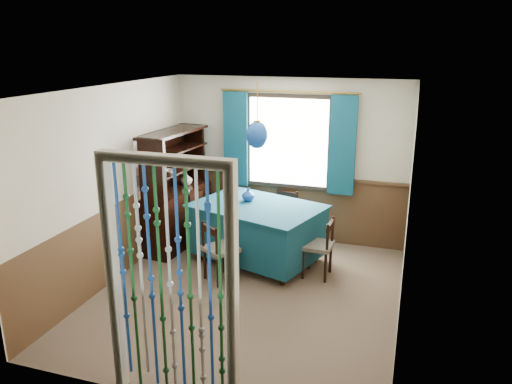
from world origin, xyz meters
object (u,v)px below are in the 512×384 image
(chair_near, at_px, (219,250))
(chair_far, at_px, (283,216))
(dining_table, at_px, (257,229))
(sideboard, at_px, (176,206))
(bowl_shelf, at_px, (169,171))
(vase_sideboard, at_px, (186,178))
(chair_right, at_px, (320,246))
(pendant_lamp, at_px, (257,135))
(vase_table, at_px, (248,195))
(chair_left, at_px, (204,218))

(chair_near, height_order, chair_far, chair_far)
(dining_table, distance_m, sideboard, 1.38)
(chair_near, bearing_deg, bowl_shelf, -178.89)
(chair_near, bearing_deg, vase_sideboard, 164.69)
(chair_right, relative_size, sideboard, 0.46)
(chair_near, relative_size, vase_sideboard, 3.88)
(pendant_lamp, distance_m, vase_table, 0.93)
(chair_far, distance_m, bowl_shelf, 1.84)
(dining_table, relative_size, vase_sideboard, 9.53)
(pendant_lamp, bearing_deg, chair_right, -13.37)
(dining_table, xyz_separation_m, pendant_lamp, (-0.00, -0.00, 1.34))
(chair_near, bearing_deg, chair_far, 107.54)
(chair_right, relative_size, vase_sideboard, 3.86)
(vase_table, bearing_deg, bowl_shelf, -169.02)
(chair_far, bearing_deg, chair_left, 35.96)
(chair_near, xyz_separation_m, vase_sideboard, (-1.02, 1.22, 0.55))
(sideboard, height_order, pendant_lamp, pendant_lamp)
(chair_far, distance_m, vase_sideboard, 1.59)
(pendant_lamp, bearing_deg, chair_near, -110.65)
(sideboard, bearing_deg, chair_right, -4.47)
(bowl_shelf, distance_m, vase_sideboard, 0.59)
(vase_sideboard, bearing_deg, pendant_lamp, -20.27)
(vase_sideboard, bearing_deg, chair_far, 9.16)
(vase_sideboard, bearing_deg, bowl_shelf, -90.00)
(vase_sideboard, bearing_deg, chair_near, -50.30)
(chair_near, distance_m, chair_far, 1.53)
(chair_right, bearing_deg, chair_far, 41.08)
(chair_near, xyz_separation_m, bowl_shelf, (-1.02, 0.68, 0.79))
(chair_far, bearing_deg, vase_sideboard, 23.68)
(bowl_shelf, xyz_separation_m, vase_sideboard, (0.00, 0.54, -0.24))
(chair_left, relative_size, bowl_shelf, 4.53)
(chair_far, bearing_deg, bowl_shelf, 42.36)
(chair_far, xyz_separation_m, vase_sideboard, (-1.48, -0.24, 0.54))
(sideboard, bearing_deg, chair_left, 17.04)
(dining_table, distance_m, vase_sideboard, 1.47)
(dining_table, xyz_separation_m, chair_right, (0.93, -0.22, -0.04))
(chair_left, relative_size, chair_right, 1.04)
(chair_right, bearing_deg, chair_near, 115.86)
(chair_left, xyz_separation_m, pendant_lamp, (0.93, -0.28, 1.36))
(sideboard, bearing_deg, vase_sideboard, 83.86)
(chair_near, distance_m, bowl_shelf, 1.46)
(chair_right, xyz_separation_m, vase_sideboard, (-2.23, 0.70, 0.56))
(chair_near, xyz_separation_m, vase_table, (0.10, 0.90, 0.48))
(dining_table, xyz_separation_m, chair_far, (0.18, 0.72, -0.03))
(chair_far, relative_size, bowl_shelf, 4.47)
(dining_table, height_order, chair_left, chair_left)
(dining_table, bearing_deg, chair_left, -179.57)
(chair_near, height_order, vase_table, vase_table)
(chair_right, bearing_deg, dining_table, 79.06)
(chair_left, xyz_separation_m, vase_table, (0.75, -0.13, 0.47))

